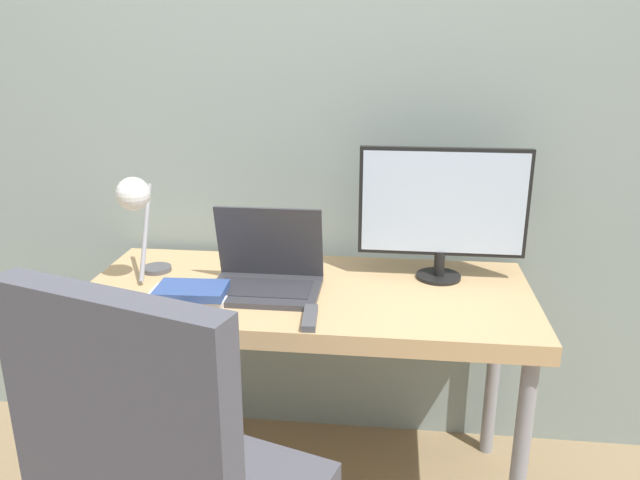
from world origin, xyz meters
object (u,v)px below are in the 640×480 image
object	(u,v)px
laptop	(266,274)
monitor	(443,207)
book_stack	(190,293)
desk_lamp	(137,205)

from	to	relation	value
laptop	monitor	xyz separation A→B (m)	(0.57, 0.17, 0.20)
book_stack	monitor	bearing A→B (deg)	19.36
monitor	laptop	bearing A→B (deg)	-163.26
monitor	book_stack	world-z (taller)	monitor
laptop	book_stack	world-z (taller)	laptop
laptop	desk_lamp	xyz separation A→B (m)	(-0.42, 0.00, 0.22)
laptop	book_stack	size ratio (longest dim) A/B	1.38
laptop	monitor	bearing A→B (deg)	16.74
book_stack	desk_lamp	bearing A→B (deg)	151.06
laptop	book_stack	distance (m)	0.25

